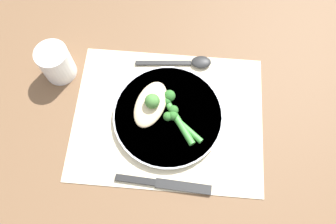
{
  "coord_description": "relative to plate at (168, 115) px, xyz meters",
  "views": [
    {
      "loc": [
        -0.02,
        0.27,
        0.7
      ],
      "look_at": [
        0.0,
        0.0,
        0.03
      ],
      "focal_mm": 35.0,
      "sensor_mm": 36.0,
      "label": 1
    }
  ],
  "objects": [
    {
      "name": "placemat",
      "position": [
        0.0,
        0.0,
        -0.01
      ],
      "size": [
        0.43,
        0.33,
        0.0
      ],
      "color": "beige",
      "rests_on": "ground_plane"
    },
    {
      "name": "water_glass",
      "position": [
        0.27,
        -0.1,
        0.03
      ],
      "size": [
        0.07,
        0.07,
        0.09
      ],
      "color": "white",
      "rests_on": "ground_plane"
    },
    {
      "name": "spoon",
      "position": [
        -0.05,
        -0.14,
        -0.0
      ],
      "size": [
        0.19,
        0.04,
        0.01
      ],
      "rotation": [
        0.0,
        0.0,
        1.66
      ],
      "color": "black",
      "rests_on": "placemat"
    },
    {
      "name": "ground_plane",
      "position": [
        0.0,
        0.0,
        -0.01
      ],
      "size": [
        3.0,
        3.0,
        0.0
      ],
      "primitive_type": "plane",
      "color": "brown"
    },
    {
      "name": "knife",
      "position": [
        0.0,
        0.15,
        -0.01
      ],
      "size": [
        0.2,
        0.03,
        0.01
      ],
      "rotation": [
        0.0,
        0.0,
        1.52
      ],
      "color": "black",
      "rests_on": "placemat"
    },
    {
      "name": "chicken_fillet",
      "position": [
        0.04,
        -0.02,
        0.02
      ],
      "size": [
        0.09,
        0.13,
        0.03
      ],
      "rotation": [
        0.0,
        0.0,
        7.58
      ],
      "color": "beige",
      "rests_on": "plate"
    },
    {
      "name": "broccoli_stalk_right",
      "position": [
        -0.01,
        -0.01,
        0.02
      ],
      "size": [
        0.09,
        0.12,
        0.03
      ],
      "rotation": [
        0.0,
        0.0,
        10.02
      ],
      "color": "#3D8E38",
      "rests_on": "plate"
    },
    {
      "name": "pesto_dollop_primary",
      "position": [
        0.04,
        -0.01,
        0.04
      ],
      "size": [
        0.03,
        0.03,
        0.03
      ],
      "color": "#477F38",
      "rests_on": "chicken_fillet"
    },
    {
      "name": "plate",
      "position": [
        0.0,
        0.0,
        0.0
      ],
      "size": [
        0.25,
        0.25,
        0.01
      ],
      "color": "silver",
      "rests_on": "placemat"
    },
    {
      "name": "broccoli_stalk_left",
      "position": [
        -0.02,
        0.01,
        0.02
      ],
      "size": [
        0.09,
        0.08,
        0.02
      ],
      "rotation": [
        0.0,
        0.0,
        10.32
      ],
      "color": "#3D8E38",
      "rests_on": "plate"
    }
  ]
}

